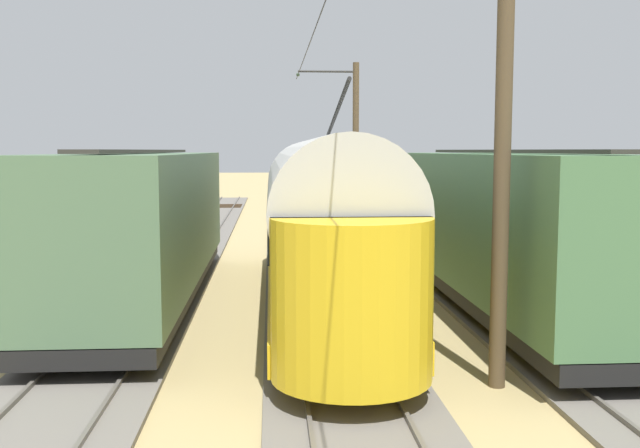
# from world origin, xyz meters

# --- Properties ---
(ground_plane) EXTENTS (220.00, 220.00, 0.00)m
(ground_plane) POSITION_xyz_m (0.00, 0.00, 0.00)
(ground_plane) COLOR tan
(track_streetcar_siding) EXTENTS (2.80, 80.00, 0.18)m
(track_streetcar_siding) POSITION_xyz_m (-4.53, -0.31, 0.05)
(track_streetcar_siding) COLOR #666059
(track_streetcar_siding) RESTS_ON ground
(track_adjacent_siding) EXTENTS (2.80, 80.00, 0.18)m
(track_adjacent_siding) POSITION_xyz_m (0.00, -0.31, 0.05)
(track_adjacent_siding) COLOR #666059
(track_adjacent_siding) RESTS_ON ground
(track_third_siding) EXTENTS (2.80, 80.00, 0.18)m
(track_third_siding) POSITION_xyz_m (4.53, -0.31, 0.05)
(track_third_siding) COLOR #666059
(track_third_siding) RESTS_ON ground
(vintage_streetcar) EXTENTS (2.65, 16.39, 5.00)m
(vintage_streetcar) POSITION_xyz_m (-0.00, 2.19, 2.26)
(vintage_streetcar) COLOR gold
(vintage_streetcar) RESTS_ON ground
(coach_adjacent) EXTENTS (2.96, 13.66, 3.85)m
(coach_adjacent) POSITION_xyz_m (-4.53, 2.80, 2.16)
(coach_adjacent) COLOR #477047
(coach_adjacent) RESTS_ON ground
(boxcar_far_siding) EXTENTS (2.96, 14.14, 3.85)m
(boxcar_far_siding) POSITION_xyz_m (4.53, 1.17, 2.17)
(boxcar_far_siding) COLOR #4C6B4C
(boxcar_far_siding) RESTS_ON ground
(catenary_pole_foreground) EXTENTS (2.79, 0.28, 7.88)m
(catenary_pole_foreground) POSITION_xyz_m (-2.51, -12.13, 4.10)
(catenary_pole_foreground) COLOR #4C3D28
(catenary_pole_foreground) RESTS_ON ground
(catenary_pole_mid_near) EXTENTS (2.79, 0.28, 7.88)m
(catenary_pole_mid_near) POSITION_xyz_m (-2.51, 8.44, 4.10)
(catenary_pole_mid_near) COLOR #4C3D28
(catenary_pole_mid_near) RESTS_ON ground
(switch_stand) EXTENTS (0.50, 0.30, 1.24)m
(switch_stand) POSITION_xyz_m (-6.02, -11.94, 0.70)
(switch_stand) COLOR black
(switch_stand) RESTS_ON ground
(spare_tie_stack) EXTENTS (2.40, 2.40, 0.54)m
(spare_tie_stack) POSITION_xyz_m (7.29, 0.52, 0.27)
(spare_tie_stack) COLOR #382819
(spare_tie_stack) RESTS_ON ground
(track_end_bumper) EXTENTS (1.80, 0.60, 0.80)m
(track_end_bumper) POSITION_xyz_m (-4.53, -15.90, 0.40)
(track_end_bumper) COLOR #B2A519
(track_end_bumper) RESTS_ON ground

